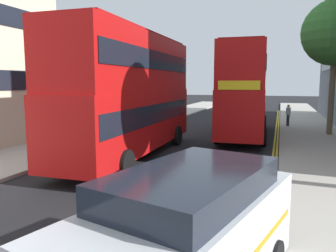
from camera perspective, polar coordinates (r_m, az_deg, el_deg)
name	(u,v)px	position (r m, az deg, el deg)	size (l,w,h in m)	color
sidewalk_right	(324,155)	(17.07, 25.38, -4.53)	(4.00, 80.00, 0.14)	#ADA89E
sidewalk_left	(84,139)	(20.18, -14.39, -2.27)	(4.00, 80.00, 0.14)	#ADA89E
kerb_line_outer	(276,163)	(15.01, 18.19, -6.02)	(0.10, 56.00, 0.01)	yellow
kerb_line_inner	(272,162)	(15.01, 17.58, -5.99)	(0.10, 56.00, 0.01)	yellow
double_decker_bus_away	(131,91)	(15.23, -6.44, 6.00)	(2.96, 10.85, 5.64)	#B20F0F
double_decker_bus_oncoming	(245,89)	(21.71, 13.15, 6.29)	(3.15, 10.90, 5.64)	#B20F0F
taxi_minivan	(184,241)	(5.22, 2.77, -19.27)	(3.04, 5.13, 2.12)	silver
pedestrian_far	(288,115)	(26.72, 20.05, 1.84)	(0.34, 0.22, 1.62)	#2D2D38
street_tree_mid	(336,33)	(23.48, 26.97, 14.14)	(4.06, 4.06, 8.38)	#6B6047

